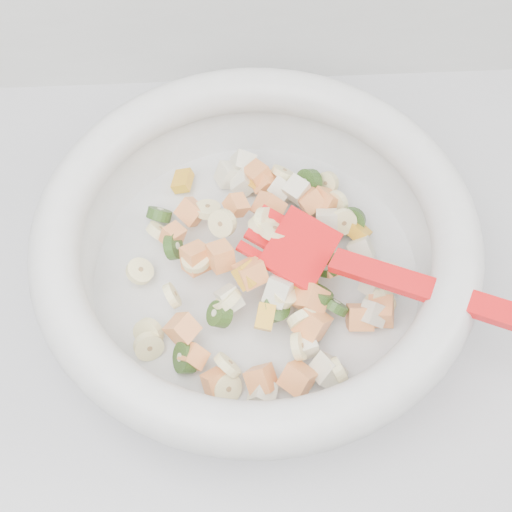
{
  "coord_description": "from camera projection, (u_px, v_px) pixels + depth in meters",
  "views": [
    {
      "loc": [
        -0.21,
        1.13,
        1.48
      ],
      "look_at": [
        -0.19,
        1.46,
        0.95
      ],
      "focal_mm": 50.0,
      "sensor_mm": 36.0,
      "label": 1
    }
  ],
  "objects": [
    {
      "name": "mixing_bowl",
      "position": [
        257.0,
        250.0,
        0.62
      ],
      "size": [
        0.43,
        0.38,
        0.12
      ],
      "color": "beige",
      "rests_on": "counter"
    },
    {
      "name": "counter",
      "position": [
        384.0,
        437.0,
        1.05
      ],
      "size": [
        2.0,
        0.6,
        0.9
      ],
      "primitive_type": "cube",
      "color": "#A9A9AF",
      "rests_on": "ground"
    }
  ]
}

